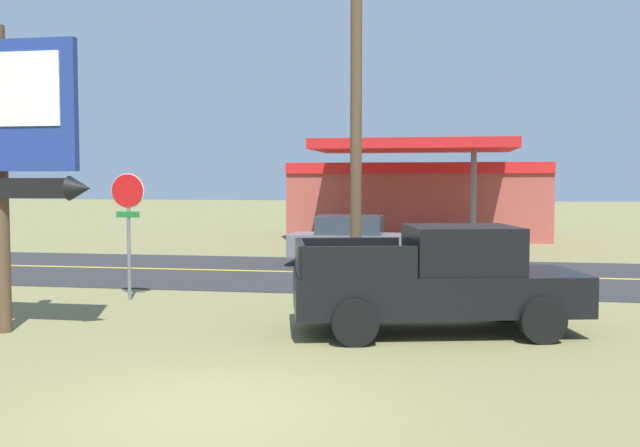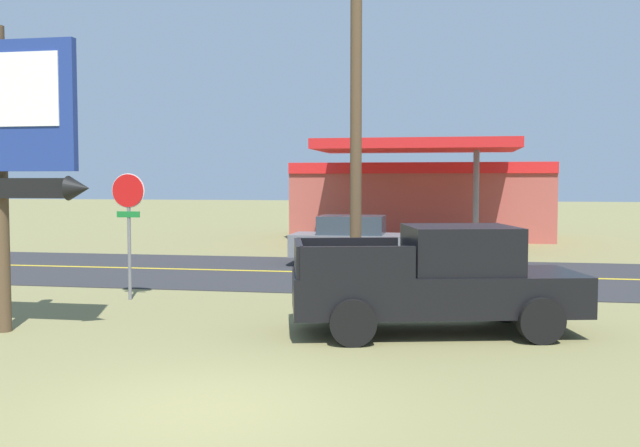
{
  "view_description": "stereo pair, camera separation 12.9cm",
  "coord_description": "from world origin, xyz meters",
  "px_view_note": "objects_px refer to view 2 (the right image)",
  "views": [
    {
      "loc": [
        2.79,
        -8.2,
        2.79
      ],
      "look_at": [
        0.0,
        8.0,
        1.8
      ],
      "focal_mm": 40.37,
      "sensor_mm": 36.0,
      "label": 1
    },
    {
      "loc": [
        2.92,
        -8.18,
        2.79
      ],
      "look_at": [
        0.0,
        8.0,
        1.8
      ],
      "focal_mm": 40.37,
      "sensor_mm": 36.0,
      "label": 2
    }
  ],
  "objects_px": {
    "gas_station": "(421,198)",
    "car_grey_mid_lane": "(355,240)",
    "pickup_black_parked_on_lawn": "(439,280)",
    "utility_pole": "(356,92)",
    "stop_sign": "(129,213)"
  },
  "relations": [
    {
      "from": "gas_station",
      "to": "car_grey_mid_lane",
      "type": "xyz_separation_m",
      "value": [
        -1.67,
        -12.06,
        -1.11
      ]
    },
    {
      "from": "gas_station",
      "to": "pickup_black_parked_on_lawn",
      "type": "relative_size",
      "value": 2.18
    },
    {
      "from": "utility_pole",
      "to": "gas_station",
      "type": "relative_size",
      "value": 0.75
    },
    {
      "from": "utility_pole",
      "to": "car_grey_mid_lane",
      "type": "distance_m",
      "value": 8.16
    },
    {
      "from": "stop_sign",
      "to": "utility_pole",
      "type": "relative_size",
      "value": 0.33
    },
    {
      "from": "stop_sign",
      "to": "car_grey_mid_lane",
      "type": "height_order",
      "value": "stop_sign"
    },
    {
      "from": "stop_sign",
      "to": "utility_pole",
      "type": "bearing_deg",
      "value": 5.34
    },
    {
      "from": "stop_sign",
      "to": "utility_pole",
      "type": "height_order",
      "value": "utility_pole"
    },
    {
      "from": "stop_sign",
      "to": "gas_station",
      "type": "distance_m",
      "value": 20.53
    },
    {
      "from": "utility_pole",
      "to": "stop_sign",
      "type": "bearing_deg",
      "value": -174.66
    },
    {
      "from": "utility_pole",
      "to": "pickup_black_parked_on_lawn",
      "type": "relative_size",
      "value": 1.64
    },
    {
      "from": "utility_pole",
      "to": "car_grey_mid_lane",
      "type": "height_order",
      "value": "utility_pole"
    },
    {
      "from": "utility_pole",
      "to": "gas_station",
      "type": "distance_m",
      "value": 19.37
    },
    {
      "from": "utility_pole",
      "to": "gas_station",
      "type": "bearing_deg",
      "value": 87.8
    },
    {
      "from": "stop_sign",
      "to": "gas_station",
      "type": "xyz_separation_m",
      "value": [
        5.99,
        19.64,
        -0.08
      ]
    }
  ]
}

